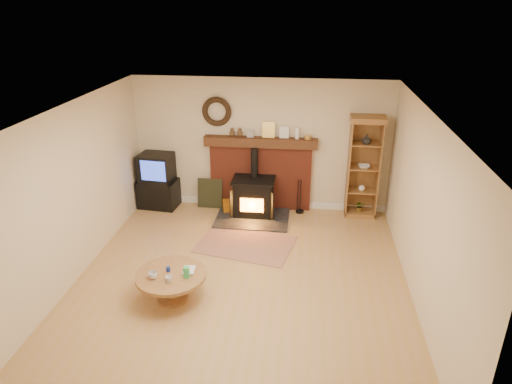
# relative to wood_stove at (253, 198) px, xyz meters

# --- Properties ---
(ground) EXTENTS (5.50, 5.50, 0.00)m
(ground) POSITION_rel_wood_stove_xyz_m (0.10, -2.27, -0.37)
(ground) COLOR #B48B4B
(ground) RESTS_ON ground
(room_shell) EXTENTS (5.02, 5.52, 2.61)m
(room_shell) POSITION_rel_wood_stove_xyz_m (0.08, -2.18, 1.35)
(room_shell) COLOR beige
(room_shell) RESTS_ON ground
(chimney_breast) EXTENTS (2.20, 0.22, 1.78)m
(chimney_breast) POSITION_rel_wood_stove_xyz_m (0.10, 0.39, 0.43)
(chimney_breast) COLOR maroon
(chimney_breast) RESTS_ON ground
(wood_stove) EXTENTS (1.40, 1.00, 1.31)m
(wood_stove) POSITION_rel_wood_stove_xyz_m (0.00, 0.00, 0.00)
(wood_stove) COLOR black
(wood_stove) RESTS_ON ground
(area_rug) EXTENTS (1.79, 1.40, 0.01)m
(area_rug) POSITION_rel_wood_stove_xyz_m (0.01, -1.17, -0.36)
(area_rug) COLOR brown
(area_rug) RESTS_ON ground
(tv_unit) EXTENTS (0.81, 0.60, 1.12)m
(tv_unit) POSITION_rel_wood_stove_xyz_m (-1.97, 0.19, 0.17)
(tv_unit) COLOR black
(tv_unit) RESTS_ON ground
(curio_cabinet) EXTENTS (0.64, 0.46, 1.98)m
(curio_cabinet) POSITION_rel_wood_stove_xyz_m (2.07, 0.28, 0.63)
(curio_cabinet) COLOR brown
(curio_cabinet) RESTS_ON ground
(firelog_box) EXTENTS (0.42, 0.33, 0.23)m
(firelog_box) POSITION_rel_wood_stove_xyz_m (-0.44, 0.13, -0.25)
(firelog_box) COLOR #C6BE09
(firelog_box) RESTS_ON ground
(leaning_painting) EXTENTS (0.50, 0.13, 0.60)m
(leaning_painting) POSITION_rel_wood_stove_xyz_m (-0.92, 0.28, -0.07)
(leaning_painting) COLOR black
(leaning_painting) RESTS_ON ground
(fire_tools) EXTENTS (0.16, 0.16, 0.70)m
(fire_tools) POSITION_rel_wood_stove_xyz_m (0.90, 0.23, -0.26)
(fire_tools) COLOR black
(fire_tools) RESTS_ON ground
(coffee_table) EXTENTS (0.99, 0.99, 0.58)m
(coffee_table) POSITION_rel_wood_stove_xyz_m (-0.81, -2.84, -0.02)
(coffee_table) COLOR brown
(coffee_table) RESTS_ON ground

